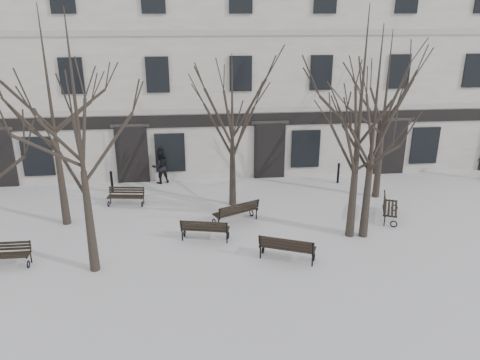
{
  "coord_description": "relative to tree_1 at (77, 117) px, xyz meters",
  "views": [
    {
      "loc": [
        -0.35,
        -15.05,
        8.29
      ],
      "look_at": [
        1.47,
        3.0,
        1.7
      ],
      "focal_mm": 35.0,
      "sensor_mm": 36.0,
      "label": 1
    }
  ],
  "objects": [
    {
      "name": "pedestrian_b",
      "position": [
        1.74,
        8.39,
        -5.25
      ],
      "size": [
        1.03,
        0.93,
        1.74
      ],
      "primitive_type": "imported",
      "rotation": [
        0.0,
        0.0,
        3.53
      ],
      "color": "black",
      "rests_on": "ground"
    },
    {
      "name": "tree_1",
      "position": [
        0.0,
        0.0,
        0.0
      ],
      "size": [
        5.88,
        5.88,
        8.4
      ],
      "color": "black",
      "rests_on": "ground"
    },
    {
      "name": "ground",
      "position": [
        3.86,
        0.74,
        -5.25
      ],
      "size": [
        100.0,
        100.0,
        0.0
      ],
      "primitive_type": "plane",
      "color": "silver",
      "rests_on": "ground"
    },
    {
      "name": "bench_3",
      "position": [
        0.35,
        5.64,
        -4.81
      ],
      "size": [
        1.66,
        0.79,
        0.81
      ],
      "rotation": [
        0.0,
        0.0,
        -0.13
      ],
      "color": "black",
      "rests_on": "ground"
    },
    {
      "name": "building",
      "position": [
        3.86,
        13.7,
        0.26
      ],
      "size": [
        40.4,
        10.2,
        11.4
      ],
      "color": "beige",
      "rests_on": "ground"
    },
    {
      "name": "bollard_b",
      "position": [
        10.72,
        7.48,
        -4.69
      ],
      "size": [
        0.14,
        0.14,
        1.06
      ],
      "color": "black",
      "rests_on": "ground"
    },
    {
      "name": "bench_0",
      "position": [
        -3.07,
        0.58,
        -4.8
      ],
      "size": [
        1.65,
        0.61,
        0.83
      ],
      "rotation": [
        0.0,
        0.0,
        0.0
      ],
      "color": "black",
      "rests_on": "ground"
    },
    {
      "name": "tree_6",
      "position": [
        11.95,
        5.49,
        -0.52
      ],
      "size": [
        5.3,
        5.3,
        7.57
      ],
      "color": "black",
      "rests_on": "ground"
    },
    {
      "name": "bollard_a",
      "position": [
        -0.51,
        7.2,
        -4.66
      ],
      "size": [
        0.14,
        0.14,
        1.12
      ],
      "color": "black",
      "rests_on": "ground"
    },
    {
      "name": "bench_1",
      "position": [
        3.78,
        1.78,
        -4.76
      ],
      "size": [
        1.9,
        1.02,
        0.92
      ],
      "rotation": [
        0.0,
        0.0,
        2.93
      ],
      "color": "black",
      "rests_on": "ground"
    },
    {
      "name": "tree_5",
      "position": [
        5.14,
        5.21,
        -1.09
      ],
      "size": [
        4.66,
        4.66,
        6.66
      ],
      "color": "black",
      "rests_on": "ground"
    },
    {
      "name": "tree_2",
      "position": [
        9.42,
        1.63,
        0.08
      ],
      "size": [
        5.97,
        5.97,
        8.53
      ],
      "color": "black",
      "rests_on": "ground"
    },
    {
      "name": "bench_4",
      "position": [
        5.12,
        3.21,
        -4.73
      ],
      "size": [
        1.99,
        1.44,
        0.96
      ],
      "rotation": [
        0.0,
        0.0,
        3.59
      ],
      "color": "black",
      "rests_on": "ground"
    },
    {
      "name": "tree_3",
      "position": [
        9.94,
        1.55,
        -0.32
      ],
      "size": [
        5.53,
        5.53,
        7.9
      ],
      "color": "black",
      "rests_on": "ground"
    },
    {
      "name": "tree_4",
      "position": [
        -1.86,
        3.88,
        0.11
      ],
      "size": [
        6.01,
        6.01,
        8.58
      ],
      "color": "black",
      "rests_on": "ground"
    },
    {
      "name": "bench_2",
      "position": [
        6.59,
        -0.05,
        -4.72
      ],
      "size": [
        2.04,
        1.38,
        0.98
      ],
      "rotation": [
        0.0,
        0.0,
        2.75
      ],
      "color": "black",
      "rests_on": "ground"
    },
    {
      "name": "bench_5",
      "position": [
        11.56,
        3.07,
        -4.75
      ],
      "size": [
        1.33,
        1.92,
        0.92
      ],
      "rotation": [
        0.0,
        0.0,
        1.15
      ],
      "color": "black",
      "rests_on": "ground"
    }
  ]
}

